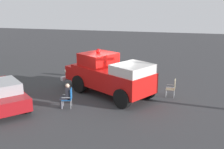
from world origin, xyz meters
TOP-DOWN VIEW (x-y plane):
  - ground_plane at (0.00, 0.00)m, footprint 60.00×60.00m
  - vintage_fire_truck at (0.05, -0.10)m, footprint 5.02×6.19m
  - classic_hot_rod at (3.20, -5.05)m, footprint 4.30×4.47m
  - lawn_chair_near_truck at (2.47, -1.64)m, footprint 0.61×0.60m
  - lawn_chair_spare at (-0.36, 3.51)m, footprint 0.53×0.52m
  - spectator_seated at (2.50, -1.77)m, footprint 0.50×0.61m
  - spectator_standing at (-2.91, -1.43)m, footprint 0.31×0.65m
  - traffic_cone at (-2.96, 0.70)m, footprint 0.40×0.40m

SIDE VIEW (x-z plane):
  - ground_plane at x=0.00m, z-range 0.00..0.00m
  - traffic_cone at x=-2.96m, z-range -0.01..0.63m
  - lawn_chair_near_truck at x=2.47m, z-range 0.08..1.10m
  - lawn_chair_spare at x=-0.36m, z-range 0.08..1.10m
  - spectator_seated at x=2.50m, z-range 0.05..1.34m
  - classic_hot_rod at x=3.20m, z-range 0.02..1.48m
  - spectator_standing at x=-2.91m, z-range 0.13..1.80m
  - vintage_fire_truck at x=0.05m, z-range -0.10..2.49m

